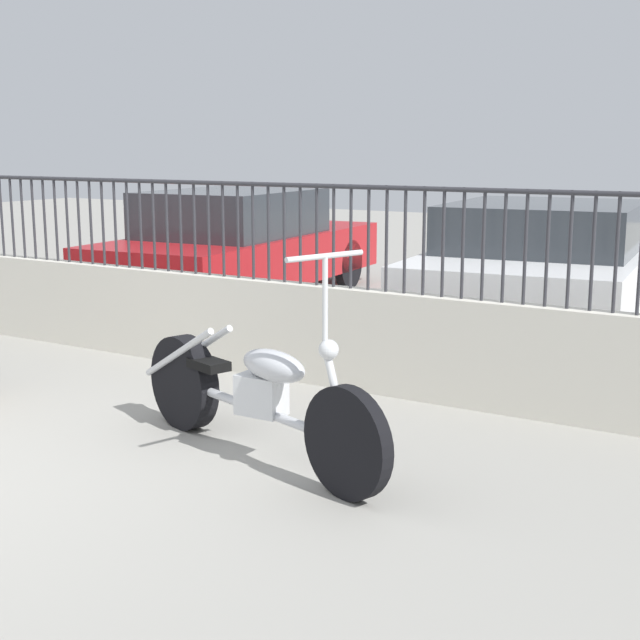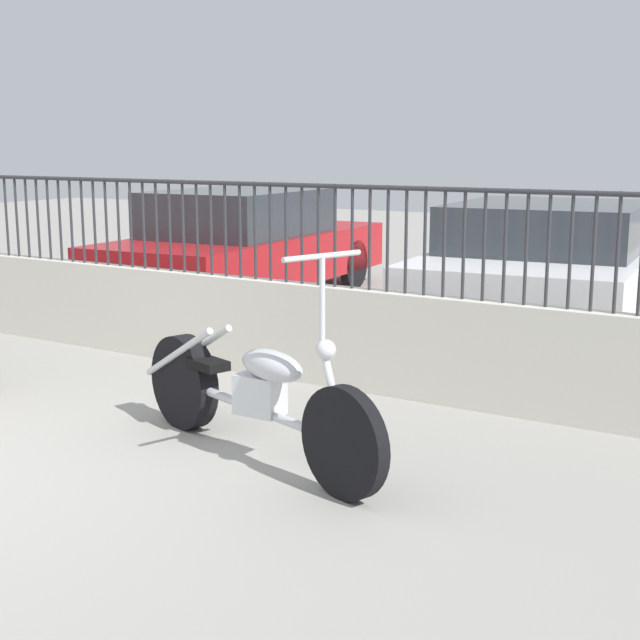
% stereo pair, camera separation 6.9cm
% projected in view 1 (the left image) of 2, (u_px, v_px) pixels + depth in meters
% --- Properties ---
extents(low_wall, '(8.75, 0.18, 0.78)m').
position_uv_depth(low_wall, '(232.00, 323.00, 7.45)').
color(low_wall, beige).
rests_on(low_wall, ground_plane).
extents(fence_railing, '(8.75, 0.04, 0.79)m').
position_uv_depth(fence_railing, '(230.00, 216.00, 7.28)').
color(fence_railing, '#2D2D33').
rests_on(fence_railing, low_wall).
extents(motorcycle_silver, '(2.20, 0.89, 1.31)m').
position_uv_depth(motorcycle_silver, '(245.00, 393.00, 5.39)').
color(motorcycle_silver, black).
rests_on(motorcycle_silver, ground_plane).
extents(car_red, '(2.09, 4.45, 1.34)m').
position_uv_depth(car_red, '(240.00, 245.00, 10.73)').
color(car_red, black).
rests_on(car_red, ground_plane).
extents(car_white, '(2.23, 4.19, 1.33)m').
position_uv_depth(car_white, '(546.00, 271.00, 8.47)').
color(car_white, black).
rests_on(car_white, ground_plane).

